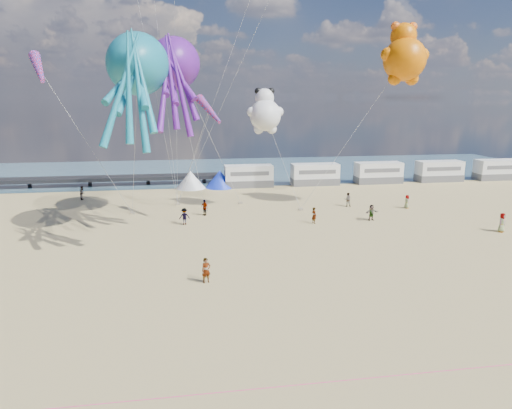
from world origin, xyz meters
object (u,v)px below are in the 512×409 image
sandbag_b (205,210)px  beachgoer_7 (348,200)px  motorhome_3 (439,171)px  tent_white (191,180)px  standing_person (206,270)px  sandbag_c (301,209)px  motorhome_1 (315,174)px  motorhome_4 (497,170)px  windsock_right (209,110)px  beachgoer_4 (371,213)px  kite_octopus_purple (174,63)px  motorhome_2 (378,173)px  beachgoer_1 (83,193)px  beachgoer_3 (204,207)px  beachgoer_0 (502,223)px  beachgoer_6 (407,202)px  kite_octopus_teal (138,64)px  windsock_left (38,68)px  kite_teddy_orange (405,60)px  beachgoer_5 (314,215)px  sandbag_e (178,204)px  sandbag_a (132,213)px  windsock_mid (180,71)px  beachgoer_2 (184,216)px  motorhome_0 (249,176)px  tent_blue (220,179)px  sandbag_d (240,203)px

sandbag_b → beachgoer_7: bearing=-0.5°
motorhome_3 → tent_white: size_ratio=1.65×
standing_person → sandbag_c: size_ratio=3.45×
motorhome_1 → motorhome_4: (28.50, 0.00, 0.00)m
tent_white → windsock_right: windsock_right is taller
beachgoer_4 → kite_octopus_purple: size_ratio=0.14×
motorhome_2 → beachgoer_4: bearing=-115.1°
motorhome_4 → beachgoer_1: (-59.08, -5.19, -0.67)m
motorhome_4 → beachgoer_3: size_ratio=3.93×
motorhome_1 → beachgoer_1: motorhome_1 is taller
beachgoer_0 → beachgoer_6: (-4.25, 10.08, -0.15)m
beachgoer_0 → beachgoer_3: size_ratio=1.07×
beachgoer_1 → sandbag_c: beachgoer_1 is taller
kite_octopus_teal → windsock_left: (-9.54, 5.55, -0.02)m
motorhome_1 → beachgoer_6: size_ratio=4.39×
beachgoer_1 → kite_teddy_orange: bearing=-105.7°
tent_white → beachgoer_5: bearing=-59.4°
sandbag_e → beachgoer_5: bearing=-36.7°
kite_octopus_purple → windsock_left: bearing=157.7°
beachgoer_7 → kite_octopus_purple: 23.88m
sandbag_a → beachgoer_0: bearing=-19.2°
beachgoer_7 → sandbag_b: bearing=16.8°
kite_octopus_teal → windsock_mid: (3.46, 5.96, -0.15)m
motorhome_1 → sandbag_b: 20.96m
motorhome_1 → motorhome_4: bearing=0.0°
kite_teddy_orange → sandbag_b: bearing=160.8°
motorhome_2 → windsock_left: windsock_left is taller
sandbag_c → beachgoer_7: bearing=10.1°
motorhome_2 → beachgoer_2: 33.39m
sandbag_e → windsock_left: bearing=-156.1°
beachgoer_4 → standing_person: bearing=-155.0°
beachgoer_2 → beachgoer_7: size_ratio=1.04×
beachgoer_4 → kite_octopus_teal: kite_octopus_teal is taller
motorhome_0 → kite_teddy_orange: bearing=-47.5°
windsock_mid → tent_blue: bearing=88.5°
standing_person → kite_octopus_purple: 23.28m
beachgoer_1 → kite_octopus_purple: kite_octopus_purple is taller
beachgoer_3 → tent_blue: bearing=128.7°
beachgoer_3 → windsock_left: bearing=-129.8°
tent_blue → sandbag_d: (1.58, -10.45, -1.09)m
motorhome_0 → beachgoer_6: (15.81, -15.27, -0.75)m
motorhome_1 → sandbag_b: (-16.11, -13.33, -1.39)m
beachgoer_5 → sandbag_b: bearing=34.8°
motorhome_4 → beachgoer_4: motorhome_4 is taller
motorhome_0 → kite_teddy_orange: kite_teddy_orange is taller
motorhome_4 → sandbag_b: bearing=-163.4°
beachgoer_1 → sandbag_a: size_ratio=3.32×
sandbag_d → kite_octopus_teal: size_ratio=0.04×
tent_white → beachgoer_5: size_ratio=2.45×
motorhome_3 → beachgoer_5: motorhome_3 is taller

